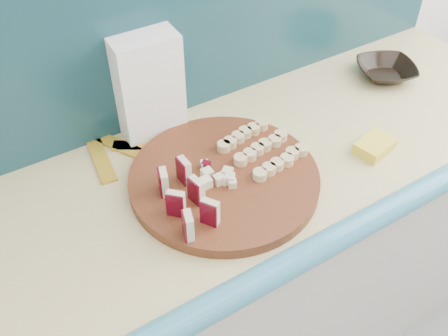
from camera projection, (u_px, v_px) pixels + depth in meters
kitchen_counter at (187, 301)px, 1.47m from camera, size 2.20×0.63×0.91m
backsplash at (112, 44)px, 1.17m from camera, size 2.20×0.02×0.50m
cutting_board at (224, 179)px, 1.17m from camera, size 0.52×0.52×0.03m
apple_wedges at (186, 197)px, 1.07m from camera, size 0.10×0.19×0.06m
apple_chunks at (215, 177)px, 1.14m from camera, size 0.07×0.08×0.02m
banana_slices at (262, 148)px, 1.22m from camera, size 0.19×0.19×0.02m
brown_bowl at (386, 71)px, 1.51m from camera, size 0.23×0.23×0.04m
flour_bag at (147, 84)px, 1.24m from camera, size 0.17×0.12×0.28m
sponge at (375, 146)px, 1.26m from camera, size 0.11×0.09×0.03m
banana_peel at (123, 151)px, 1.26m from camera, size 0.23×0.19×0.01m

